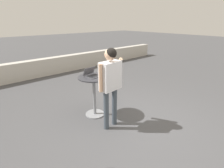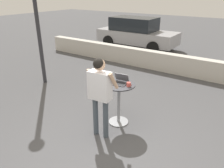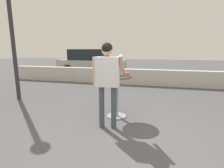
{
  "view_description": "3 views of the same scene",
  "coord_description": "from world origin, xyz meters",
  "px_view_note": "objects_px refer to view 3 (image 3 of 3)",
  "views": [
    {
      "loc": [
        -2.6,
        -2.06,
        2.23
      ],
      "look_at": [
        -0.22,
        0.6,
        0.9
      ],
      "focal_mm": 28.0,
      "sensor_mm": 36.0,
      "label": 1
    },
    {
      "loc": [
        1.98,
        -2.66,
        2.88
      ],
      "look_at": [
        -0.23,
        0.58,
        1.19
      ],
      "focal_mm": 35.0,
      "sensor_mm": 36.0,
      "label": 2
    },
    {
      "loc": [
        0.5,
        -2.82,
        1.61
      ],
      "look_at": [
        -0.4,
        0.72,
        0.87
      ],
      "focal_mm": 28.0,
      "sensor_mm": 36.0,
      "label": 3
    }
  ],
  "objects_px": {
    "coffee_mug": "(127,75)",
    "street_lamp": "(10,14)",
    "laptop": "(117,74)",
    "standing_person": "(107,75)",
    "parked_car_near_street": "(91,62)",
    "cafe_table": "(117,90)"
  },
  "relations": [
    {
      "from": "standing_person",
      "to": "parked_car_near_street",
      "type": "distance_m",
      "value": 8.02
    },
    {
      "from": "coffee_mug",
      "to": "parked_car_near_street",
      "type": "relative_size",
      "value": 0.03
    },
    {
      "from": "coffee_mug",
      "to": "cafe_table",
      "type": "bearing_deg",
      "value": -179.04
    },
    {
      "from": "laptop",
      "to": "street_lamp",
      "type": "relative_size",
      "value": 0.09
    },
    {
      "from": "cafe_table",
      "to": "laptop",
      "type": "distance_m",
      "value": 0.37
    },
    {
      "from": "laptop",
      "to": "parked_car_near_street",
      "type": "height_order",
      "value": "parked_car_near_street"
    },
    {
      "from": "coffee_mug",
      "to": "parked_car_near_street",
      "type": "bearing_deg",
      "value": 117.17
    },
    {
      "from": "laptop",
      "to": "coffee_mug",
      "type": "bearing_deg",
      "value": -7.52
    },
    {
      "from": "standing_person",
      "to": "street_lamp",
      "type": "bearing_deg",
      "value": 158.88
    },
    {
      "from": "cafe_table",
      "to": "parked_car_near_street",
      "type": "distance_m",
      "value": 7.45
    },
    {
      "from": "cafe_table",
      "to": "street_lamp",
      "type": "distance_m",
      "value": 3.97
    },
    {
      "from": "standing_person",
      "to": "street_lamp",
      "type": "relative_size",
      "value": 0.43
    },
    {
      "from": "coffee_mug",
      "to": "street_lamp",
      "type": "distance_m",
      "value": 4.01
    },
    {
      "from": "cafe_table",
      "to": "parked_car_near_street",
      "type": "relative_size",
      "value": 0.23
    },
    {
      "from": "cafe_table",
      "to": "coffee_mug",
      "type": "xyz_separation_m",
      "value": [
        0.24,
        0.0,
        0.38
      ]
    },
    {
      "from": "street_lamp",
      "to": "parked_car_near_street",
      "type": "bearing_deg",
      "value": 88.24
    },
    {
      "from": "parked_car_near_street",
      "to": "laptop",
      "type": "bearing_deg",
      "value": -64.41
    },
    {
      "from": "cafe_table",
      "to": "parked_car_near_street",
      "type": "xyz_separation_m",
      "value": [
        -3.21,
        6.72,
        0.14
      ]
    },
    {
      "from": "laptop",
      "to": "cafe_table",
      "type": "bearing_deg",
      "value": -79.92
    },
    {
      "from": "coffee_mug",
      "to": "laptop",
      "type": "bearing_deg",
      "value": 172.48
    },
    {
      "from": "cafe_table",
      "to": "parked_car_near_street",
      "type": "height_order",
      "value": "parked_car_near_street"
    },
    {
      "from": "laptop",
      "to": "standing_person",
      "type": "bearing_deg",
      "value": -93.26
    }
  ]
}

